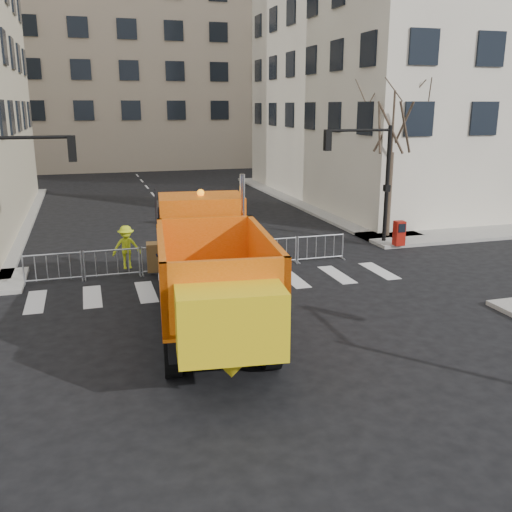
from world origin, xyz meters
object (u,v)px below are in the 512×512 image
object	(u,v)px
cop_a	(229,253)
cop_b	(165,257)
worker	(127,247)
newspaper_box	(399,233)
plow_truck	(210,267)
cop_c	(203,253)

from	to	relation	value
cop_a	cop_b	xyz separation A→B (m)	(-2.37, 0.29, -0.05)
worker	newspaper_box	bearing A→B (deg)	-1.41
plow_truck	cop_c	bearing A→B (deg)	-3.17
plow_truck	cop_b	xyz separation A→B (m)	(-0.53, 5.55, -1.11)
cop_a	newspaper_box	xyz separation A→B (m)	(8.34, 1.80, -0.14)
cop_b	cop_a	bearing A→B (deg)	-154.33
cop_b	newspaper_box	world-z (taller)	cop_b
cop_a	worker	xyz separation A→B (m)	(-3.67, 1.45, 0.15)
plow_truck	cop_b	world-z (taller)	plow_truck
cop_c	worker	bearing A→B (deg)	-80.82
plow_truck	cop_c	distance (m)	5.73
newspaper_box	cop_b	bearing A→B (deg)	-170.77
worker	newspaper_box	distance (m)	12.02
cop_a	cop_b	distance (m)	2.39
cop_a	cop_c	distance (m)	0.95
cop_c	worker	distance (m)	3.00
worker	cop_b	bearing A→B (deg)	-45.07
plow_truck	cop_a	bearing A→B (deg)	-12.92
cop_a	worker	bearing A→B (deg)	-53.74
cop_c	cop_b	bearing A→B (deg)	-57.89
cop_b	newspaper_box	xyz separation A→B (m)	(10.71, 1.52, -0.09)
cop_a	cop_c	world-z (taller)	cop_c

